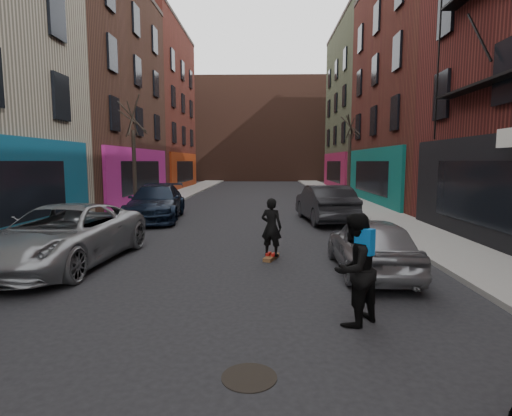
{
  "coord_description": "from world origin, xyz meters",
  "views": [
    {
      "loc": [
        0.65,
        -2.73,
        2.69
      ],
      "look_at": [
        0.43,
        6.53,
        1.6
      ],
      "focal_mm": 28.0,
      "sensor_mm": 36.0,
      "label": 1
    }
  ],
  "objects_px": {
    "parked_left_end": "(156,203)",
    "skateboard": "(271,257)",
    "parked_left_far": "(63,235)",
    "manhole": "(249,377)",
    "tree_left_far": "(134,148)",
    "parked_right_end": "(325,203)",
    "skateboarder": "(271,227)",
    "tree_right_far": "(350,148)",
    "pedestrian": "(354,269)",
    "parked_right_far": "(371,244)"
  },
  "relations": [
    {
      "from": "tree_right_far",
      "to": "manhole",
      "type": "relative_size",
      "value": 9.71
    },
    {
      "from": "parked_left_far",
      "to": "parked_left_end",
      "type": "distance_m",
      "value": 8.04
    },
    {
      "from": "parked_right_end",
      "to": "pedestrian",
      "type": "relative_size",
      "value": 2.69
    },
    {
      "from": "tree_left_far",
      "to": "parked_left_far",
      "type": "relative_size",
      "value": 1.16
    },
    {
      "from": "skateboard",
      "to": "pedestrian",
      "type": "xyz_separation_m",
      "value": [
        1.29,
        -4.38,
        0.88
      ]
    },
    {
      "from": "parked_left_end",
      "to": "manhole",
      "type": "height_order",
      "value": "parked_left_end"
    },
    {
      "from": "skateboard",
      "to": "manhole",
      "type": "relative_size",
      "value": 1.14
    },
    {
      "from": "parked_left_end",
      "to": "parked_right_end",
      "type": "height_order",
      "value": "parked_right_end"
    },
    {
      "from": "parked_right_far",
      "to": "parked_right_end",
      "type": "xyz_separation_m",
      "value": [
        0.09,
        8.23,
        0.13
      ]
    },
    {
      "from": "pedestrian",
      "to": "tree_left_far",
      "type": "bearing_deg",
      "value": -102.55
    },
    {
      "from": "tree_right_far",
      "to": "skateboarder",
      "type": "xyz_separation_m",
      "value": [
        -5.39,
        -15.95,
        -2.63
      ]
    },
    {
      "from": "parked_left_far",
      "to": "pedestrian",
      "type": "height_order",
      "value": "pedestrian"
    },
    {
      "from": "parked_right_far",
      "to": "parked_right_end",
      "type": "height_order",
      "value": "parked_right_end"
    },
    {
      "from": "parked_left_far",
      "to": "parked_left_end",
      "type": "bearing_deg",
      "value": 92.21
    },
    {
      "from": "parked_left_end",
      "to": "tree_left_far",
      "type": "bearing_deg",
      "value": 118.51
    },
    {
      "from": "tree_right_far",
      "to": "manhole",
      "type": "height_order",
      "value": "tree_right_far"
    },
    {
      "from": "tree_left_far",
      "to": "parked_left_far",
      "type": "distance_m",
      "value": 11.09
    },
    {
      "from": "parked_right_far",
      "to": "skateboard",
      "type": "relative_size",
      "value": 5.05
    },
    {
      "from": "parked_left_end",
      "to": "parked_right_end",
      "type": "relative_size",
      "value": 1.11
    },
    {
      "from": "tree_right_far",
      "to": "skateboard",
      "type": "xyz_separation_m",
      "value": [
        -5.39,
        -15.95,
        -3.48
      ]
    },
    {
      "from": "parked_right_end",
      "to": "manhole",
      "type": "relative_size",
      "value": 7.14
    },
    {
      "from": "pedestrian",
      "to": "manhole",
      "type": "distance_m",
      "value": 2.55
    },
    {
      "from": "tree_right_far",
      "to": "tree_left_far",
      "type": "bearing_deg",
      "value": -154.18
    },
    {
      "from": "pedestrian",
      "to": "skateboarder",
      "type": "bearing_deg",
      "value": -116.18
    },
    {
      "from": "parked_left_far",
      "to": "manhole",
      "type": "bearing_deg",
      "value": -43.01
    },
    {
      "from": "parked_left_far",
      "to": "parked_right_end",
      "type": "bearing_deg",
      "value": 48.01
    },
    {
      "from": "skateboarder",
      "to": "parked_right_end",
      "type": "bearing_deg",
      "value": -90.27
    },
    {
      "from": "parked_left_end",
      "to": "manhole",
      "type": "xyz_separation_m",
      "value": [
        4.83,
        -13.42,
        -0.8
      ]
    },
    {
      "from": "parked_right_far",
      "to": "pedestrian",
      "type": "relative_size",
      "value": 2.18
    },
    {
      "from": "parked_left_far",
      "to": "manhole",
      "type": "xyz_separation_m",
      "value": [
        5.05,
        -5.37,
        -0.77
      ]
    },
    {
      "from": "parked_left_far",
      "to": "skateboarder",
      "type": "height_order",
      "value": "skateboarder"
    },
    {
      "from": "tree_left_far",
      "to": "skateboard",
      "type": "bearing_deg",
      "value": -54.84
    },
    {
      "from": "tree_left_far",
      "to": "manhole",
      "type": "distance_m",
      "value": 17.69
    },
    {
      "from": "tree_right_far",
      "to": "parked_left_end",
      "type": "bearing_deg",
      "value": -140.82
    },
    {
      "from": "tree_left_far",
      "to": "parked_left_end",
      "type": "height_order",
      "value": "tree_left_far"
    },
    {
      "from": "tree_left_far",
      "to": "pedestrian",
      "type": "height_order",
      "value": "tree_left_far"
    },
    {
      "from": "parked_right_end",
      "to": "tree_right_far",
      "type": "bearing_deg",
      "value": -114.27
    },
    {
      "from": "tree_right_far",
      "to": "skateboard",
      "type": "bearing_deg",
      "value": -108.67
    },
    {
      "from": "parked_left_end",
      "to": "skateboard",
      "type": "distance_m",
      "value": 9.01
    },
    {
      "from": "skateboard",
      "to": "pedestrian",
      "type": "distance_m",
      "value": 4.66
    },
    {
      "from": "parked_left_end",
      "to": "skateboard",
      "type": "height_order",
      "value": "parked_left_end"
    },
    {
      "from": "tree_right_far",
      "to": "parked_right_far",
      "type": "distance_m",
      "value": 17.69
    },
    {
      "from": "parked_right_end",
      "to": "skateboarder",
      "type": "xyz_separation_m",
      "value": [
        -2.48,
        -6.97,
        0.08
      ]
    },
    {
      "from": "parked_right_far",
      "to": "skateboarder",
      "type": "distance_m",
      "value": 2.71
    },
    {
      "from": "parked_left_far",
      "to": "skateboard",
      "type": "bearing_deg",
      "value": 11.29
    },
    {
      "from": "tree_left_far",
      "to": "parked_right_end",
      "type": "relative_size",
      "value": 1.3
    },
    {
      "from": "parked_right_far",
      "to": "manhole",
      "type": "xyz_separation_m",
      "value": [
        -2.75,
        -4.84,
        -0.68
      ]
    },
    {
      "from": "parked_left_end",
      "to": "parked_right_far",
      "type": "height_order",
      "value": "parked_left_end"
    },
    {
      "from": "pedestrian",
      "to": "tree_right_far",
      "type": "bearing_deg",
      "value": -144.02
    },
    {
      "from": "skateboard",
      "to": "parked_right_far",
      "type": "bearing_deg",
      "value": -8.33
    }
  ]
}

